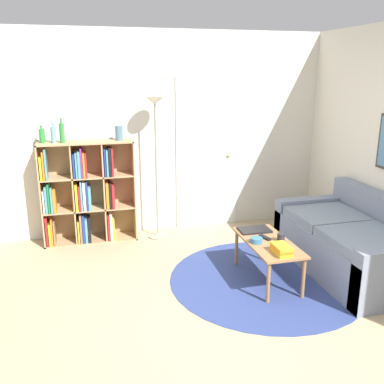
% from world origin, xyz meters
% --- Properties ---
extents(ground_plane, '(14.00, 14.00, 0.00)m').
position_xyz_m(ground_plane, '(0.00, 0.00, 0.00)').
color(ground_plane, tan).
extents(wall_back, '(7.05, 0.11, 2.60)m').
position_xyz_m(wall_back, '(0.02, 2.77, 1.29)').
color(wall_back, silver).
rests_on(wall_back, ground_plane).
extents(wall_right, '(0.08, 5.74, 2.60)m').
position_xyz_m(wall_right, '(2.05, 1.37, 1.30)').
color(wall_right, silver).
rests_on(wall_right, ground_plane).
extents(rug, '(2.01, 2.01, 0.01)m').
position_xyz_m(rug, '(0.58, 0.98, 0.00)').
color(rug, navy).
rests_on(rug, ground_plane).
extents(bookshelf, '(1.14, 0.34, 1.27)m').
position_xyz_m(bookshelf, '(-1.19, 2.56, 0.61)').
color(bookshelf, tan).
rests_on(bookshelf, ground_plane).
extents(floor_lamp, '(0.26, 0.26, 1.80)m').
position_xyz_m(floor_lamp, '(-0.30, 2.45, 1.48)').
color(floor_lamp, gray).
rests_on(floor_lamp, ground_plane).
extents(couch, '(0.95, 1.73, 0.82)m').
position_xyz_m(couch, '(1.60, 0.97, 0.29)').
color(couch, gray).
rests_on(couch, ground_plane).
extents(coffee_table, '(0.44, 0.93, 0.43)m').
position_xyz_m(coffee_table, '(0.59, 0.98, 0.38)').
color(coffee_table, '#996B42').
rests_on(coffee_table, ground_plane).
extents(laptop, '(0.34, 0.23, 0.02)m').
position_xyz_m(laptop, '(0.56, 1.29, 0.44)').
color(laptop, black).
rests_on(laptop, coffee_table).
extents(bowl, '(0.12, 0.12, 0.05)m').
position_xyz_m(bowl, '(0.45, 0.97, 0.46)').
color(bowl, teal).
rests_on(bowl, coffee_table).
extents(book_stack_on_table, '(0.14, 0.24, 0.08)m').
position_xyz_m(book_stack_on_table, '(0.58, 0.66, 0.47)').
color(book_stack_on_table, gold).
rests_on(book_stack_on_table, coffee_table).
extents(cup, '(0.08, 0.08, 0.08)m').
position_xyz_m(cup, '(0.71, 0.95, 0.47)').
color(cup, '#28282D').
rests_on(cup, coffee_table).
extents(remote, '(0.08, 0.16, 0.02)m').
position_xyz_m(remote, '(0.58, 1.06, 0.44)').
color(remote, black).
rests_on(remote, coffee_table).
extents(bottle_left, '(0.07, 0.07, 0.21)m').
position_xyz_m(bottle_left, '(-1.63, 2.58, 1.36)').
color(bottle_left, '#2D8438').
rests_on(bottle_left, bookshelf).
extents(bottle_middle, '(0.06, 0.06, 0.24)m').
position_xyz_m(bottle_middle, '(-1.50, 2.54, 1.37)').
color(bottle_middle, '#6B93A3').
rests_on(bottle_middle, bookshelf).
extents(bottle_right, '(0.06, 0.06, 0.29)m').
position_xyz_m(bottle_right, '(-1.40, 2.53, 1.39)').
color(bottle_right, '#2D8438').
rests_on(bottle_right, bookshelf).
extents(vase_on_shelf, '(0.09, 0.09, 0.18)m').
position_xyz_m(vase_on_shelf, '(-0.73, 2.55, 1.36)').
color(vase_on_shelf, slate).
rests_on(vase_on_shelf, bookshelf).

